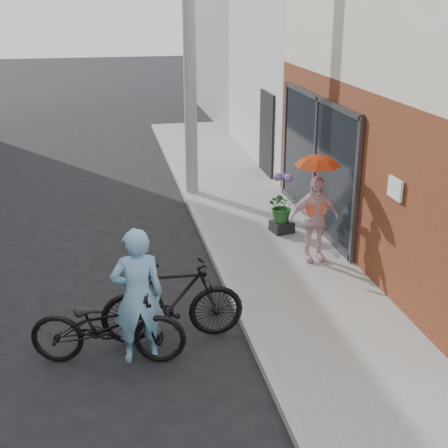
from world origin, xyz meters
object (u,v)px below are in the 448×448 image
object	(u,v)px
kimono_woman	(314,219)
planter	(282,227)
utility_pole	(189,39)
bike_left	(108,325)
bike_right	(173,301)
officer	(138,296)

from	to	relation	value
kimono_woman	planter	world-z (taller)	kimono_woman
utility_pole	bike_left	distance (m)	7.50
bike_left	kimono_woman	distance (m)	4.20
utility_pole	bike_right	bearing A→B (deg)	-100.84
utility_pole	kimono_woman	size ratio (longest dim) A/B	4.73
planter	officer	bearing A→B (deg)	-128.49
bike_left	planter	bearing A→B (deg)	-30.90
utility_pole	officer	bearing A→B (deg)	-104.11
bike_left	bike_right	xyz separation A→B (m)	(0.86, 0.38, 0.06)
utility_pole	planter	bearing A→B (deg)	-65.71
bike_left	kimono_woman	xyz separation A→B (m)	(3.49, 2.31, 0.35)
utility_pole	bike_left	xyz separation A→B (m)	(-2.05, -6.57, -2.99)
bike_left	bike_right	bearing A→B (deg)	-54.71
utility_pole	kimono_woman	distance (m)	5.22
officer	planter	distance (m)	4.80
officer	bike_right	size ratio (longest dim) A/B	0.94
officer	kimono_woman	xyz separation A→B (m)	(3.10, 2.34, -0.04)
utility_pole	kimono_woman	xyz separation A→B (m)	(1.44, -4.26, -2.64)
bike_right	kimono_woman	world-z (taller)	kimono_woman
officer	kimono_woman	bearing A→B (deg)	-145.04
planter	utility_pole	bearing A→B (deg)	114.29
utility_pole	officer	size ratio (longest dim) A/B	3.90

